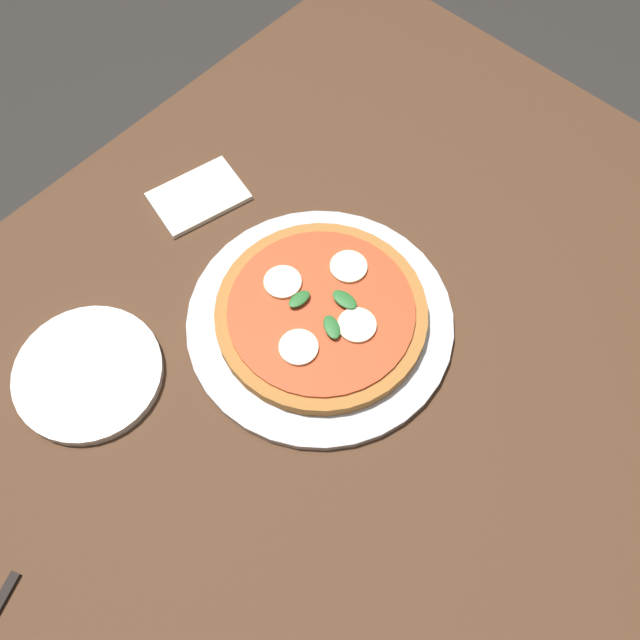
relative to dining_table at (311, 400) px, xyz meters
name	(u,v)px	position (x,y,z in m)	size (l,w,h in m)	color
ground_plane	(314,515)	(0.00, 0.00, -0.67)	(6.00, 6.00, 0.00)	#2D2B28
dining_table	(311,400)	(0.00, 0.00, 0.00)	(1.31, 0.97, 0.78)	#4C301E
serving_tray	(320,321)	(-0.06, -0.04, 0.11)	(0.35, 0.35, 0.01)	silver
pizza	(321,313)	(-0.06, -0.04, 0.13)	(0.28, 0.28, 0.03)	#B27033
plate_white	(88,373)	(0.20, -0.20, 0.11)	(0.19, 0.19, 0.01)	white
napkin	(199,196)	(-0.09, -0.31, 0.11)	(0.13, 0.09, 0.01)	white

